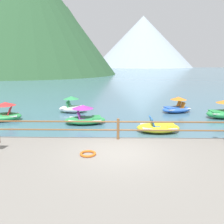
# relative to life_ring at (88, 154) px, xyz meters

# --- Properties ---
(ground_plane) EXTENTS (200.00, 200.00, 0.00)m
(ground_plane) POSITION_rel_life_ring_xyz_m (1.14, 40.29, -0.45)
(ground_plane) COLOR #477084
(promenade_dock) EXTENTS (28.00, 8.00, 0.40)m
(promenade_dock) POSITION_rel_life_ring_xyz_m (1.14, -1.91, -0.24)
(promenade_dock) COLOR gray
(promenade_dock) RESTS_ON ground
(dock_railing) EXTENTS (23.92, 0.12, 0.95)m
(dock_railing) POSITION_rel_life_ring_xyz_m (1.14, 1.84, 0.54)
(dock_railing) COLOR brown
(dock_railing) RESTS_ON promenade_dock
(life_ring) EXTENTS (0.61, 0.61, 0.09)m
(life_ring) POSITION_rel_life_ring_xyz_m (0.00, 0.00, 0.00)
(life_ring) COLOR orange
(life_ring) RESTS_ON promenade_dock
(pedal_boat_0) EXTENTS (2.63, 1.97, 1.19)m
(pedal_boat_0) POSITION_rel_life_ring_xyz_m (5.65, 9.43, -0.06)
(pedal_boat_0) COLOR blue
(pedal_boat_0) RESTS_ON ground
(pedal_boat_1) EXTENTS (2.24, 1.35, 1.28)m
(pedal_boat_1) POSITION_rel_life_ring_xyz_m (8.34, 7.60, -0.01)
(pedal_boat_1) COLOR green
(pedal_boat_1) RESTS_ON ground
(pedal_boat_2) EXTENTS (2.18, 1.35, 1.24)m
(pedal_boat_2) POSITION_rel_life_ring_xyz_m (-2.29, 9.27, -0.02)
(pedal_boat_2) COLOR white
(pedal_boat_2) RESTS_ON ground
(pedal_boat_3) EXTENTS (2.41, 1.90, 1.23)m
(pedal_boat_3) POSITION_rel_life_ring_xyz_m (-6.31, 6.65, -0.02)
(pedal_boat_3) COLOR green
(pedal_boat_3) RESTS_ON ground
(pedal_boat_4) EXTENTS (2.70, 1.70, 1.19)m
(pedal_boat_4) POSITION_rel_life_ring_xyz_m (-0.92, 5.96, -0.06)
(pedal_boat_4) COLOR green
(pedal_boat_4) RESTS_ON ground
(pedal_boat_5) EXTENTS (2.40, 1.47, 0.83)m
(pedal_boat_5) POSITION_rel_life_ring_xyz_m (3.37, 4.30, -0.19)
(pedal_boat_5) COLOR yellow
(pedal_boat_5) RESTS_ON ground
(cliff_headland) EXTENTS (49.90, 49.90, 33.83)m
(cliff_headland) POSITION_rel_life_ring_xyz_m (-22.83, 63.37, 15.43)
(cliff_headland) COLOR #2D5633
(cliff_headland) RESTS_ON ground
(distant_peak) EXTENTS (61.73, 61.73, 30.87)m
(distant_peak) POSITION_rel_life_ring_xyz_m (16.99, 144.32, 14.99)
(distant_peak) COLOR #9EADBC
(distant_peak) RESTS_ON ground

